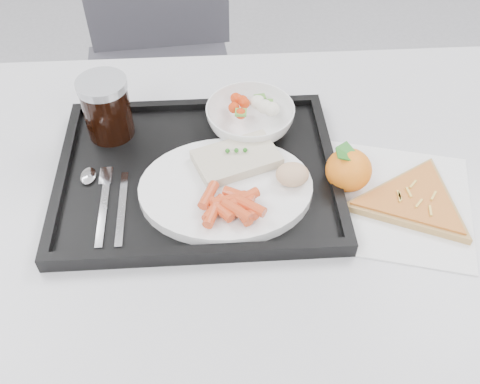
% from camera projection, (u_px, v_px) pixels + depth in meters
% --- Properties ---
extents(table, '(1.20, 0.80, 0.75)m').
position_uv_depth(table, '(240.00, 221.00, 0.90)').
color(table, '#B5B5B8').
rests_on(table, ground).
extents(chair, '(0.45, 0.45, 0.93)m').
position_uv_depth(chair, '(158.00, 45.00, 1.54)').
color(chair, '#37363D').
rests_on(chair, ground).
extents(tray, '(0.45, 0.35, 0.03)m').
position_uv_depth(tray, '(198.00, 174.00, 0.87)').
color(tray, black).
rests_on(tray, table).
extents(dinner_plate, '(0.27, 0.27, 0.02)m').
position_uv_depth(dinner_plate, '(226.00, 189.00, 0.83)').
color(dinner_plate, white).
rests_on(dinner_plate, tray).
extents(fish_fillet, '(0.15, 0.12, 0.03)m').
position_uv_depth(fish_fillet, '(237.00, 158.00, 0.85)').
color(fish_fillet, beige).
rests_on(fish_fillet, dinner_plate).
extents(bread_roll, '(0.06, 0.06, 0.03)m').
position_uv_depth(bread_roll, '(292.00, 174.00, 0.82)').
color(bread_roll, '#CCB77B').
rests_on(bread_roll, dinner_plate).
extents(salad_bowl, '(0.15, 0.15, 0.05)m').
position_uv_depth(salad_bowl, '(250.00, 118.00, 0.92)').
color(salad_bowl, white).
rests_on(salad_bowl, tray).
extents(cola_glass, '(0.08, 0.08, 0.11)m').
position_uv_depth(cola_glass, '(106.00, 107.00, 0.89)').
color(cola_glass, black).
rests_on(cola_glass, tray).
extents(cutlery, '(0.08, 0.17, 0.01)m').
position_uv_depth(cutlery, '(104.00, 194.00, 0.83)').
color(cutlery, silver).
rests_on(cutlery, tray).
extents(napkin, '(0.30, 0.30, 0.00)m').
position_uv_depth(napkin, '(389.00, 200.00, 0.84)').
color(napkin, white).
rests_on(napkin, table).
extents(tangerine, '(0.08, 0.08, 0.07)m').
position_uv_depth(tangerine, '(349.00, 170.00, 0.84)').
color(tangerine, '#FF5A00').
rests_on(tangerine, napkin).
extents(pizza_slice, '(0.24, 0.24, 0.02)m').
position_uv_depth(pizza_slice, '(414.00, 201.00, 0.83)').
color(pizza_slice, tan).
rests_on(pizza_slice, napkin).
extents(carrot_pile, '(0.10, 0.08, 0.02)m').
position_uv_depth(carrot_pile, '(231.00, 204.00, 0.78)').
color(carrot_pile, '#CD421B').
rests_on(carrot_pile, dinner_plate).
extents(salad_contents, '(0.09, 0.07, 0.02)m').
position_uv_depth(salad_contents, '(253.00, 105.00, 0.93)').
color(salad_contents, red).
rests_on(salad_contents, salad_bowl).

